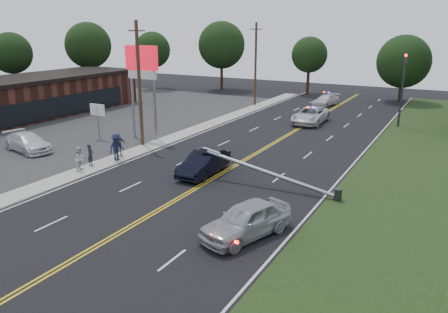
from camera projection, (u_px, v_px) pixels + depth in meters
The scene contains 27 objects.
ground at pixel (135, 224), 21.89m from camera, with size 120.00×120.00×0.00m, color black.
parking_lot at pixel (35, 136), 39.53m from camera, with size 25.00×60.00×0.01m, color #2D2D2D.
sidewalk at pixel (135, 152), 34.15m from camera, with size 1.80×70.00×0.12m, color #ABA49A.
grass_verge at pixel (444, 206), 24.05m from camera, with size 12.00×80.00×0.01m, color black.
centerline_yellow at pixel (229, 169), 30.29m from camera, with size 0.36×80.00×0.00m, color gold.
pharmacy_building at pixel (13, 99), 45.95m from camera, with size 8.40×30.40×4.30m.
pylon_sign at pixel (142, 70), 36.78m from camera, with size 3.20×0.35×8.00m.
small_sign at pixel (98, 113), 37.77m from camera, with size 1.60×0.14×3.10m.
traffic_signal at pixel (403, 84), 42.03m from camera, with size 0.28×0.41×7.05m.
fallen_streetlight at pixel (274, 174), 26.41m from camera, with size 9.36×0.44×1.91m.
utility_pole_mid at pixel (139, 84), 34.76m from camera, with size 1.60×0.28×10.00m.
utility_pole_far at pixel (256, 64), 53.23m from camera, with size 1.60×0.28×10.00m.
tree_2 at pixel (11, 53), 54.77m from camera, with size 5.14×5.14×8.88m.
tree_3 at pixel (88, 45), 61.91m from camera, with size 6.44×6.44×10.17m.
tree_4 at pixel (152, 50), 67.77m from camera, with size 5.53×5.53×8.79m.
tree_5 at pixel (222, 45), 66.48m from camera, with size 7.10×7.10×10.34m.
tree_6 at pixel (309, 55), 62.33m from camera, with size 5.10×5.10×8.19m.
tree_7 at pixel (404, 62), 55.89m from camera, with size 6.74×6.74×8.57m.
crashed_sedan at pixel (204, 163), 29.09m from camera, with size 1.67×4.80×1.58m, color black.
waiting_sedan at pixel (247, 220), 20.41m from camera, with size 1.97×4.89×1.66m, color #A8ACB0.
parked_car at pixel (28, 142), 34.52m from camera, with size 2.01×4.94×1.43m, color silver.
emergency_a at pixel (310, 115), 44.51m from camera, with size 2.70×5.86×1.63m, color silver.
emergency_b at pixel (326, 100), 54.54m from camera, with size 1.86×4.57×1.32m, color silver.
bystander_a at pixel (90, 155), 30.56m from camera, with size 0.56×0.37×1.53m, color #24242B.
bystander_b at pixel (80, 158), 29.54m from camera, with size 0.79×0.62×1.63m, color silver.
bystander_c at pixel (116, 147), 31.68m from camera, with size 1.28×0.73×1.98m, color #18203C.
bystander_d at pixel (118, 144), 32.78m from camera, with size 1.03×0.43×1.76m, color #5E4D4B.
Camera 1 is at (13.57, -15.37, 9.52)m, focal length 35.00 mm.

